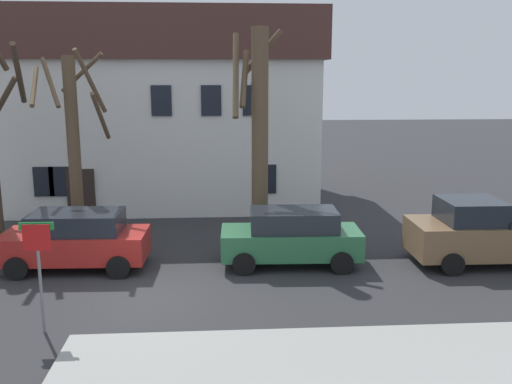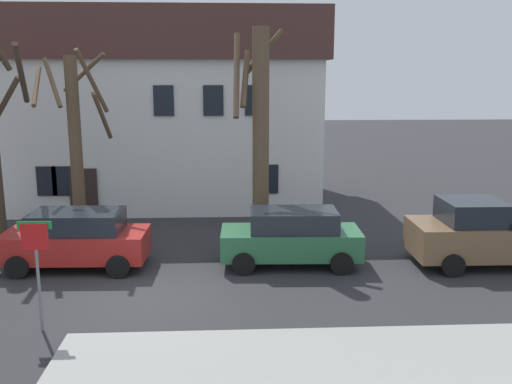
{
  "view_description": "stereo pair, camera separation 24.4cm",
  "coord_description": "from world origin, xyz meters",
  "px_view_note": "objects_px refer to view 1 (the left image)",
  "views": [
    {
      "loc": [
        1.93,
        -14.15,
        5.75
      ],
      "look_at": [
        3.02,
        2.5,
        2.29
      ],
      "focal_mm": 39.23,
      "sensor_mm": 36.0,
      "label": 1
    },
    {
      "loc": [
        2.17,
        -14.16,
        5.75
      ],
      "look_at": [
        3.02,
        2.5,
        2.29
      ],
      "focal_mm": 39.23,
      "sensor_mm": 36.0,
      "label": 2
    }
  ],
  "objects_px": {
    "tree_bare_end": "(258,133)",
    "car_red_wagon": "(76,239)",
    "pickup_truck_brown": "(499,233)",
    "tree_bare_far": "(74,140)",
    "street_sign_pole": "(38,256)",
    "building_main": "(168,107)",
    "car_green_wagon": "(291,237)",
    "bicycle_leaning": "(36,241)"
  },
  "relations": [
    {
      "from": "street_sign_pole",
      "to": "tree_bare_end",
      "type": "bearing_deg",
      "value": 50.07
    },
    {
      "from": "tree_bare_end",
      "to": "pickup_truck_brown",
      "type": "bearing_deg",
      "value": -18.08
    },
    {
      "from": "building_main",
      "to": "tree_bare_far",
      "type": "xyz_separation_m",
      "value": [
        -2.61,
        -6.93,
        -0.72
      ]
    },
    {
      "from": "street_sign_pole",
      "to": "pickup_truck_brown",
      "type": "bearing_deg",
      "value": 17.54
    },
    {
      "from": "tree_bare_end",
      "to": "bicycle_leaning",
      "type": "bearing_deg",
      "value": -178.0
    },
    {
      "from": "building_main",
      "to": "street_sign_pole",
      "type": "bearing_deg",
      "value": -96.7
    },
    {
      "from": "tree_bare_end",
      "to": "car_green_wagon",
      "type": "xyz_separation_m",
      "value": [
        0.87,
        -2.14,
        -2.99
      ]
    },
    {
      "from": "tree_bare_end",
      "to": "car_red_wagon",
      "type": "relative_size",
      "value": 1.69
    },
    {
      "from": "pickup_truck_brown",
      "to": "bicycle_leaning",
      "type": "distance_m",
      "value": 14.97
    },
    {
      "from": "building_main",
      "to": "bicycle_leaning",
      "type": "xyz_separation_m",
      "value": [
        -3.78,
        -8.11,
        -3.96
      ]
    },
    {
      "from": "tree_bare_end",
      "to": "car_red_wagon",
      "type": "distance_m",
      "value": 6.73
    },
    {
      "from": "car_red_wagon",
      "to": "car_green_wagon",
      "type": "relative_size",
      "value": 1.0
    },
    {
      "from": "car_green_wagon",
      "to": "bicycle_leaning",
      "type": "distance_m",
      "value": 8.56
    },
    {
      "from": "tree_bare_far",
      "to": "bicycle_leaning",
      "type": "relative_size",
      "value": 3.82
    },
    {
      "from": "building_main",
      "to": "bicycle_leaning",
      "type": "distance_m",
      "value": 9.79
    },
    {
      "from": "tree_bare_far",
      "to": "car_green_wagon",
      "type": "xyz_separation_m",
      "value": [
        7.17,
        -3.06,
        -2.7
      ]
    },
    {
      "from": "building_main",
      "to": "car_red_wagon",
      "type": "height_order",
      "value": "building_main"
    },
    {
      "from": "street_sign_pole",
      "to": "car_red_wagon",
      "type": "bearing_deg",
      "value": 94.0
    },
    {
      "from": "tree_bare_end",
      "to": "street_sign_pole",
      "type": "distance_m",
      "value": 8.61
    },
    {
      "from": "tree_bare_end",
      "to": "bicycle_leaning",
      "type": "relative_size",
      "value": 4.21
    },
    {
      "from": "building_main",
      "to": "car_green_wagon",
      "type": "xyz_separation_m",
      "value": [
        4.56,
        -9.99,
        -3.42
      ]
    },
    {
      "from": "tree_bare_far",
      "to": "car_red_wagon",
      "type": "height_order",
      "value": "tree_bare_far"
    },
    {
      "from": "car_red_wagon",
      "to": "pickup_truck_brown",
      "type": "height_order",
      "value": "pickup_truck_brown"
    },
    {
      "from": "car_red_wagon",
      "to": "pickup_truck_brown",
      "type": "xyz_separation_m",
      "value": [
        13.01,
        -0.34,
        0.07
      ]
    },
    {
      "from": "building_main",
      "to": "pickup_truck_brown",
      "type": "distance_m",
      "value": 15.42
    },
    {
      "from": "tree_bare_far",
      "to": "tree_bare_end",
      "type": "relative_size",
      "value": 0.91
    },
    {
      "from": "tree_bare_far",
      "to": "bicycle_leaning",
      "type": "distance_m",
      "value": 3.64
    },
    {
      "from": "pickup_truck_brown",
      "to": "bicycle_leaning",
      "type": "xyz_separation_m",
      "value": [
        -14.8,
        2.13,
        -0.62
      ]
    },
    {
      "from": "tree_bare_end",
      "to": "street_sign_pole",
      "type": "relative_size",
      "value": 2.82
    },
    {
      "from": "building_main",
      "to": "car_red_wagon",
      "type": "distance_m",
      "value": 10.66
    },
    {
      "from": "tree_bare_far",
      "to": "street_sign_pole",
      "type": "bearing_deg",
      "value": -82.76
    },
    {
      "from": "building_main",
      "to": "car_green_wagon",
      "type": "distance_m",
      "value": 11.5
    },
    {
      "from": "building_main",
      "to": "car_red_wagon",
      "type": "bearing_deg",
      "value": -101.31
    },
    {
      "from": "building_main",
      "to": "street_sign_pole",
      "type": "height_order",
      "value": "building_main"
    },
    {
      "from": "building_main",
      "to": "tree_bare_far",
      "type": "distance_m",
      "value": 7.44
    },
    {
      "from": "car_green_wagon",
      "to": "tree_bare_end",
      "type": "bearing_deg",
      "value": 112.24
    },
    {
      "from": "tree_bare_far",
      "to": "tree_bare_end",
      "type": "bearing_deg",
      "value": -8.39
    },
    {
      "from": "tree_bare_end",
      "to": "car_red_wagon",
      "type": "bearing_deg",
      "value": -160.1
    },
    {
      "from": "tree_bare_far",
      "to": "bicycle_leaning",
      "type": "bearing_deg",
      "value": -134.45
    },
    {
      "from": "car_red_wagon",
      "to": "bicycle_leaning",
      "type": "xyz_separation_m",
      "value": [
        -1.79,
        1.79,
        -0.55
      ]
    },
    {
      "from": "tree_bare_far",
      "to": "car_green_wagon",
      "type": "distance_m",
      "value": 8.25
    },
    {
      "from": "tree_bare_end",
      "to": "car_red_wagon",
      "type": "xyz_separation_m",
      "value": [
        -5.67,
        -2.05,
        -2.98
      ]
    }
  ]
}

